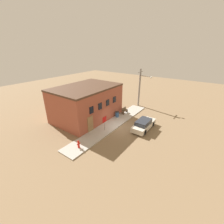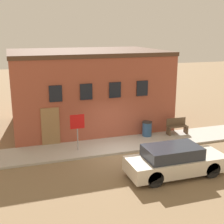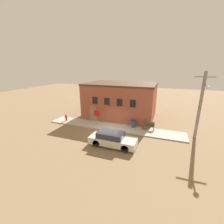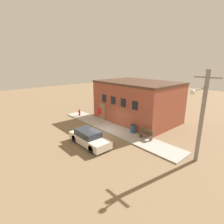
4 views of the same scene
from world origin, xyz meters
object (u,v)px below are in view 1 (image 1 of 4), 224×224
bench (124,111)px  parked_car (144,124)px  stop_sign (104,121)px  utility_pole (140,87)px  trash_bin (117,114)px  fire_hydrant (79,144)px

bench → parked_car: size_ratio=0.29×
stop_sign → utility_pole: size_ratio=0.28×
bench → trash_bin: bearing=173.8°
fire_hydrant → stop_sign: stop_sign is taller
utility_pole → trash_bin: bearing=176.1°
parked_car → fire_hydrant: bearing=154.2°
trash_bin → bench: bearing=-6.2°
bench → trash_bin: 1.92m
bench → parked_car: (-2.82, -4.76, 0.10)m
trash_bin → utility_pole: bearing=-3.9°
parked_car → stop_sign: bearing=131.5°
fire_hydrant → bench: 11.02m
fire_hydrant → parked_car: 9.09m
stop_sign → trash_bin: size_ratio=2.21×
utility_pole → parked_car: bearing=-149.6°
stop_sign → fire_hydrant: bearing=-179.7°
stop_sign → utility_pole: utility_pole is taller
parked_car → trash_bin: bearing=79.6°
fire_hydrant → stop_sign: (4.65, 0.03, 0.93)m
fire_hydrant → parked_car: (8.18, -3.96, 0.11)m
fire_hydrant → bench: bench is taller
trash_bin → utility_pole: 7.48m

